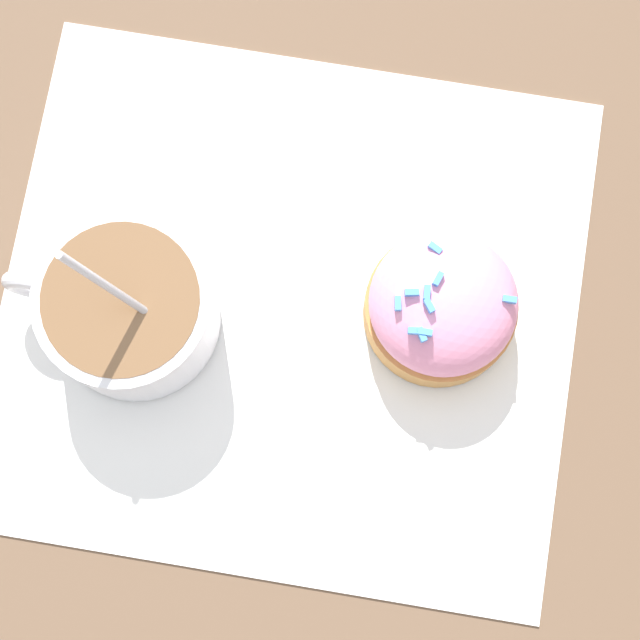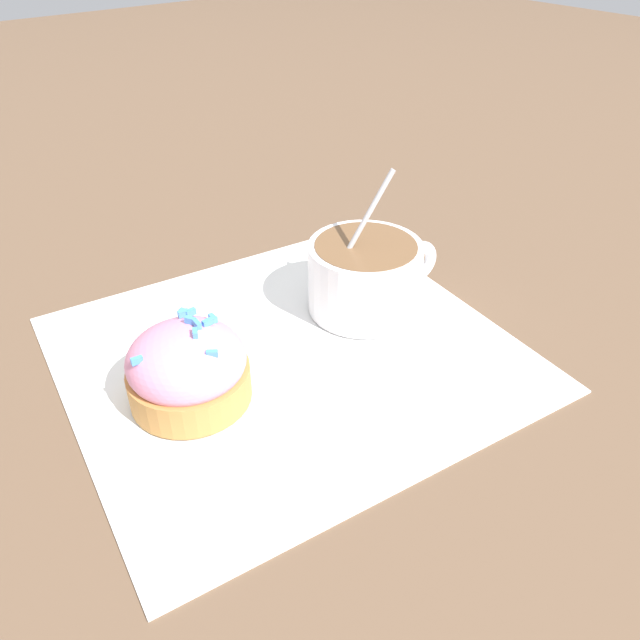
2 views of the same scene
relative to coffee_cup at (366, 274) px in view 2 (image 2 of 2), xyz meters
name	(u,v)px [view 2 (image 2 of 2)]	position (x,y,z in m)	size (l,w,h in m)	color
ground_plane	(289,354)	(0.08, 0.01, -0.03)	(3.00, 3.00, 0.00)	brown
paper_napkin	(289,352)	(0.08, 0.01, -0.03)	(0.34, 0.32, 0.00)	white
coffee_cup	(366,274)	(0.00, 0.00, 0.00)	(0.11, 0.09, 0.11)	white
frosted_pastry	(185,366)	(0.16, 0.01, -0.01)	(0.08, 0.08, 0.06)	#C18442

